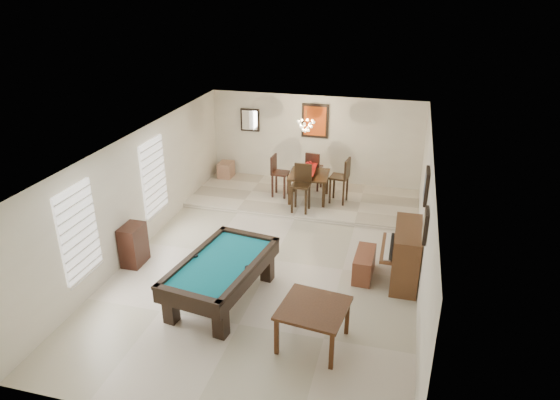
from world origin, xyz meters
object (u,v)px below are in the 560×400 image
at_px(square_table, 313,325).
at_px(dining_chair_west, 280,176).
at_px(dining_chair_south, 301,189).
at_px(dining_chair_east, 339,180).
at_px(corner_bench, 226,170).
at_px(pool_table, 222,281).
at_px(chandelier, 306,122).
at_px(apothecary_chest, 134,245).
at_px(flower_vase, 309,165).
at_px(upright_piano, 399,254).
at_px(dining_table, 309,184).
at_px(piano_bench, 364,264).
at_px(dining_chair_north, 314,170).

xyz_separation_m(square_table, dining_chair_west, (-1.99, 5.53, 0.33)).
distance_m(dining_chair_south, dining_chair_east, 1.16).
relative_size(dining_chair_west, corner_bench, 2.29).
xyz_separation_m(pool_table, chandelier, (0.54, 4.80, 1.80)).
height_order(apothecary_chest, flower_vase, flower_vase).
height_order(upright_piano, apothecary_chest, upright_piano).
height_order(upright_piano, dining_table, upright_piano).
distance_m(upright_piano, dining_chair_west, 4.57).
bearing_deg(upright_piano, piano_bench, -176.51).
bearing_deg(flower_vase, chandelier, 145.20).
bearing_deg(square_table, dining_chair_east, 94.26).
bearing_deg(dining_chair_south, square_table, -73.46).
xyz_separation_m(piano_bench, corner_bench, (-4.51, 4.22, 0.08)).
bearing_deg(dining_table, chandelier, 145.20).
height_order(piano_bench, corner_bench, corner_bench).
height_order(dining_chair_south, dining_chair_east, dining_chair_east).
distance_m(dining_table, dining_chair_south, 0.80).
height_order(dining_chair_north, dining_chair_east, dining_chair_east).
height_order(apothecary_chest, dining_chair_south, dining_chair_south).
height_order(pool_table, apothecary_chest, apothecary_chest).
distance_m(dining_chair_east, corner_bench, 3.65).
height_order(flower_vase, chandelier, chandelier).
bearing_deg(dining_table, piano_bench, -60.76).
bearing_deg(dining_chair_north, dining_chair_east, 144.39).
xyz_separation_m(pool_table, corner_bench, (-2.03, 5.71, -0.05)).
relative_size(piano_bench, dining_chair_west, 0.82).
bearing_deg(pool_table, dining_table, 90.38).
height_order(flower_vase, corner_bench, flower_vase).
xyz_separation_m(apothecary_chest, dining_chair_north, (2.91, 4.72, 0.23)).
xyz_separation_m(apothecary_chest, dining_chair_south, (2.87, 3.18, 0.28)).
bearing_deg(pool_table, dining_chair_south, 89.48).
height_order(upright_piano, flower_vase, flower_vase).
distance_m(pool_table, piano_bench, 2.89).
relative_size(dining_chair_south, corner_bench, 2.43).
relative_size(dining_chair_north, chandelier, 1.81).
distance_m(apothecary_chest, flower_vase, 4.95).
height_order(corner_bench, chandelier, chandelier).
bearing_deg(chandelier, dining_table, -34.80).
relative_size(square_table, dining_chair_north, 0.96).
bearing_deg(dining_chair_north, upright_piano, 128.91).
relative_size(piano_bench, flower_vase, 4.15).
xyz_separation_m(square_table, upright_piano, (1.25, 2.32, 0.22)).
xyz_separation_m(dining_chair_south, corner_bench, (-2.66, 1.77, -0.38)).
bearing_deg(pool_table, upright_piano, 34.51).
relative_size(dining_table, flower_vase, 4.54).
distance_m(square_table, dining_table, 5.63).
bearing_deg(dining_table, dining_chair_east, 1.82).
distance_m(apothecary_chest, chandelier, 5.22).
distance_m(dining_chair_south, chandelier, 1.72).
height_order(apothecary_chest, dining_table, dining_table).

